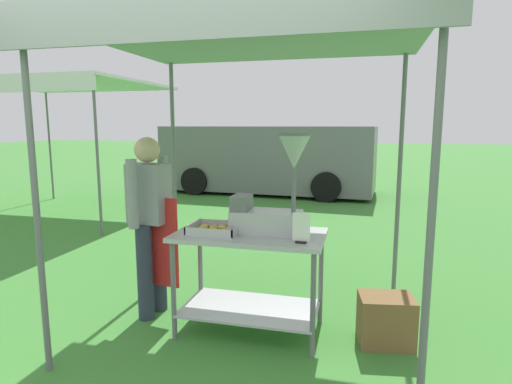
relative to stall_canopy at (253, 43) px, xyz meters
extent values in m
plane|color=#3D7F33|center=(-0.22, 5.08, -2.34)|extent=(70.00, 70.00, 0.00)
cylinder|color=slate|center=(-1.22, -1.00, -1.15)|extent=(0.04, 0.04, 2.39)
cylinder|color=slate|center=(1.22, -1.00, -1.15)|extent=(0.04, 0.04, 2.39)
cylinder|color=slate|center=(-1.22, 1.11, -1.15)|extent=(0.04, 0.04, 2.39)
cylinder|color=slate|center=(1.22, 1.11, -1.15)|extent=(0.04, 0.04, 2.39)
cube|color=#939399|center=(0.00, 0.05, 0.07)|extent=(2.65, 2.31, 0.05)
cube|color=#939399|center=(0.00, -1.09, -0.06)|extent=(2.65, 0.02, 0.24)
cube|color=#B7B7BC|center=(0.00, -0.10, -1.51)|extent=(1.21, 0.67, 0.04)
cube|color=#B7B7BC|center=(0.00, -0.10, -2.14)|extent=(1.11, 0.62, 0.02)
cylinder|color=slate|center=(-0.55, -0.38, -1.94)|extent=(0.04, 0.04, 0.81)
cylinder|color=slate|center=(0.55, -0.38, -1.94)|extent=(0.04, 0.04, 0.81)
cylinder|color=slate|center=(-0.55, 0.19, -1.94)|extent=(0.04, 0.04, 0.81)
cylinder|color=slate|center=(0.55, 0.19, -1.94)|extent=(0.04, 0.04, 0.81)
cube|color=#B7B7BC|center=(-0.27, -0.16, -1.49)|extent=(0.40, 0.33, 0.01)
cube|color=#B7B7BC|center=(-0.27, -0.32, -1.45)|extent=(0.40, 0.01, 0.06)
cube|color=#B7B7BC|center=(-0.27, -0.01, -1.45)|extent=(0.40, 0.01, 0.06)
cube|color=#B7B7BC|center=(-0.47, -0.16, -1.45)|extent=(0.01, 0.33, 0.06)
cube|color=#B7B7BC|center=(-0.08, -0.16, -1.45)|extent=(0.01, 0.33, 0.06)
torus|color=#EAB251|center=(-0.40, -0.07, -1.47)|extent=(0.07, 0.07, 0.03)
torus|color=#EAB251|center=(-0.17, -0.24, -1.47)|extent=(0.10, 0.10, 0.03)
torus|color=#EAB251|center=(-0.29, -0.16, -1.47)|extent=(0.10, 0.10, 0.03)
torus|color=#EAB251|center=(-0.33, -0.27, -1.47)|extent=(0.08, 0.08, 0.03)
torus|color=#EAB251|center=(-0.19, -0.14, -1.47)|extent=(0.09, 0.09, 0.03)
torus|color=#EAB251|center=(-0.39, -0.13, -1.47)|extent=(0.10, 0.10, 0.03)
torus|color=#EAB251|center=(-0.23, -0.21, -1.47)|extent=(0.10, 0.10, 0.03)
torus|color=#EAB251|center=(-0.25, -0.06, -1.47)|extent=(0.08, 0.08, 0.03)
torus|color=#EAB251|center=(-0.17, -0.08, -1.47)|extent=(0.09, 0.09, 0.03)
torus|color=#EAB251|center=(-0.32, -0.07, -1.47)|extent=(0.10, 0.10, 0.03)
torus|color=#EAB251|center=(-0.39, -0.23, -1.47)|extent=(0.10, 0.10, 0.03)
cube|color=#B7B7BC|center=(0.13, -0.05, -1.41)|extent=(0.56, 0.28, 0.18)
cube|color=slate|center=(-0.08, -0.05, -1.26)|extent=(0.14, 0.22, 0.12)
cylinder|color=slate|center=(0.35, -0.05, -1.14)|extent=(0.04, 0.04, 0.35)
cone|color=#B7B7BC|center=(0.35, -0.05, -0.84)|extent=(0.25, 0.25, 0.26)
cylinder|color=slate|center=(0.35, -0.05, -0.70)|extent=(0.26, 0.26, 0.02)
cube|color=black|center=(0.44, -0.29, -1.49)|extent=(0.08, 0.05, 0.02)
cube|color=white|center=(0.44, -0.29, -1.37)|extent=(0.13, 0.01, 0.21)
cylinder|color=#2D3347|center=(-0.93, 0.10, -1.91)|extent=(0.14, 0.14, 0.86)
cylinder|color=#2D3347|center=(-0.96, -0.10, -1.91)|extent=(0.14, 0.14, 0.86)
cube|color=gray|center=(-0.95, 0.00, -1.22)|extent=(0.37, 0.26, 0.52)
cube|color=red|center=(-0.83, -0.02, -1.65)|extent=(0.32, 0.06, 0.80)
cylinder|color=gray|center=(-0.92, 0.22, -1.20)|extent=(0.10, 0.10, 0.58)
cylinder|color=gray|center=(-0.98, -0.22, -1.20)|extent=(0.10, 0.10, 0.58)
sphere|color=#DBB28E|center=(-0.95, 0.00, -0.84)|extent=(0.22, 0.22, 0.22)
cube|color=brown|center=(1.09, -0.03, -2.15)|extent=(0.46, 0.37, 0.39)
cube|color=slate|center=(-1.50, 7.25, -1.45)|extent=(5.40, 2.24, 1.60)
cube|color=#1E2833|center=(0.56, 7.12, -1.05)|extent=(0.20, 1.62, 0.70)
cylinder|color=black|center=(0.20, 8.08, -2.00)|extent=(0.69, 0.28, 0.68)
cylinder|color=black|center=(0.08, 6.22, -2.00)|extent=(0.69, 0.28, 0.68)
cylinder|color=black|center=(-3.07, 8.29, -2.00)|extent=(0.69, 0.28, 0.68)
cylinder|color=black|center=(-3.19, 6.43, -2.00)|extent=(0.69, 0.28, 0.68)
cylinder|color=slate|center=(-3.08, 2.35, -1.12)|extent=(0.04, 0.04, 2.45)
cylinder|color=slate|center=(-6.20, 5.02, -1.12)|extent=(0.04, 0.04, 2.45)
cylinder|color=slate|center=(-3.08, 5.02, -1.12)|extent=(0.04, 0.04, 2.45)
cube|color=white|center=(-4.64, 3.69, 0.13)|extent=(3.32, 2.87, 0.05)
cube|color=white|center=(-4.64, 2.26, 0.00)|extent=(3.32, 0.02, 0.24)
camera|label=1|loc=(0.87, -3.30, -0.64)|focal=29.58mm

